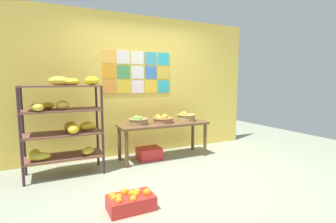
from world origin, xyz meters
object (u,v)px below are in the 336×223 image
banana_shelf_unit (63,118)px  fruit_basket_back_right (138,120)px  orange_crate_foreground (130,201)px  produce_crate_under_table (149,153)px  display_table (163,128)px  fruit_basket_back_left (186,117)px  fruit_basket_left (163,119)px

banana_shelf_unit → fruit_basket_back_right: banana_shelf_unit is taller
banana_shelf_unit → fruit_basket_back_right: 1.23m
fruit_basket_back_right → orange_crate_foreground: size_ratio=0.71×
fruit_basket_back_right → banana_shelf_unit: bearing=-171.1°
produce_crate_under_table → banana_shelf_unit: bearing=-173.4°
display_table → orange_crate_foreground: (-1.11, -1.52, -0.47)m
fruit_basket_back_left → produce_crate_under_table: fruit_basket_back_left is taller
fruit_basket_left → fruit_basket_back_left: bearing=2.7°
banana_shelf_unit → fruit_basket_left: (1.67, 0.15, -0.15)m
fruit_basket_left → fruit_basket_back_right: size_ratio=1.06×
display_table → fruit_basket_left: (0.00, 0.03, 0.15)m
banana_shelf_unit → display_table: (1.67, 0.12, -0.29)m
display_table → orange_crate_foreground: size_ratio=3.30×
banana_shelf_unit → fruit_basket_left: banana_shelf_unit is taller
fruit_basket_back_right → orange_crate_foreground: 1.83m
fruit_basket_left → produce_crate_under_table: 0.66m
fruit_basket_back_left → orange_crate_foreground: fruit_basket_back_left is taller
banana_shelf_unit → fruit_basket_back_right: (1.21, 0.19, -0.14)m
fruit_basket_back_right → orange_crate_foreground: (-0.66, -1.59, -0.62)m
display_table → fruit_basket_back_left: bearing=6.4°
banana_shelf_unit → fruit_basket_left: bearing=5.2°
banana_shelf_unit → orange_crate_foreground: banana_shelf_unit is taller
fruit_basket_left → orange_crate_foreground: bearing=-125.6°
banana_shelf_unit → orange_crate_foreground: (0.55, -1.40, -0.76)m
fruit_basket_back_left → produce_crate_under_table: bearing=-178.8°
fruit_basket_left → banana_shelf_unit: bearing=-174.8°
fruit_basket_back_right → produce_crate_under_table: size_ratio=0.87×
display_table → fruit_basket_back_right: size_ratio=4.63×
orange_crate_foreground → produce_crate_under_table: bearing=61.6°
fruit_basket_left → fruit_basket_back_right: 0.46m
fruit_basket_left → orange_crate_foreground: 2.01m
fruit_basket_left → fruit_basket_back_left: size_ratio=1.06×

